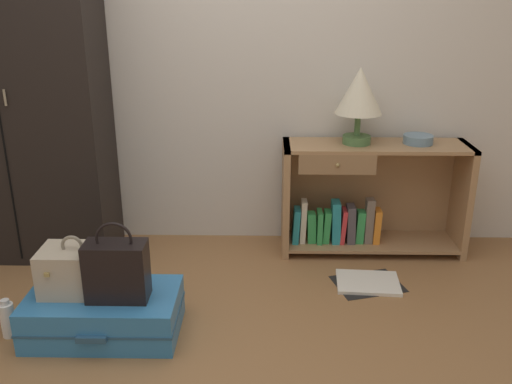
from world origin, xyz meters
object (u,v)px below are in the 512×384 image
handbag (117,270)px  bottle (8,319)px  bookshelf (364,199)px  bowl (418,139)px  table_lamp (359,94)px  open_book_on_floor (368,283)px  train_case (75,270)px  suitcase_large (104,313)px  wardrobe (14,90)px

handbag → bottle: size_ratio=1.97×
bookshelf → bowl: bowl is taller
bowl → bottle: bowl is taller
table_lamp → bowl: table_lamp is taller
open_book_on_floor → table_lamp: bearing=94.7°
bowl → open_book_on_floor: (-0.34, -0.48, -0.73)m
bookshelf → table_lamp: 0.68m
train_case → open_book_on_floor: 1.61m
bottle → open_book_on_floor: bottle is taller
suitcase_large → handbag: handbag is taller
wardrobe → bookshelf: 2.23m
train_case → bottle: 0.41m
wardrobe → bookshelf: (2.11, 0.06, -0.70)m
bookshelf → table_lamp: bearing=-177.1°
wardrobe → bowl: bearing=1.6°
suitcase_large → train_case: size_ratio=2.31×
bowl → train_case: bearing=-152.6°
bottle → handbag: bearing=0.2°
wardrobe → bottle: (0.24, -0.96, -0.95)m
wardrobe → handbag: size_ratio=5.29×
wardrobe → table_lamp: 2.04m
bowl → bookshelf: bearing=-179.3°
train_case → bowl: bearing=27.4°
wardrobe → suitcase_large: (0.70, -0.92, -0.93)m
bowl → train_case: 2.12m
bookshelf → handbag: bearing=-142.4°
wardrobe → bookshelf: size_ratio=1.81×
table_lamp → open_book_on_floor: size_ratio=1.06×
handbag → bottle: (-0.55, -0.00, -0.27)m
bowl → handbag: bowl is taller
wardrobe → suitcase_large: size_ratio=2.82×
table_lamp → bowl: bearing=1.2°
suitcase_large → bottle: size_ratio=3.69×
wardrobe → bowl: (2.42, 0.07, -0.30)m
train_case → open_book_on_floor: size_ratio=0.73×
bottle → open_book_on_floor: 1.92m
train_case → handbag: (0.22, -0.07, 0.04)m
table_lamp → train_case: bearing=-147.2°
table_lamp → bowl: (0.38, 0.01, -0.28)m
wardrobe → open_book_on_floor: 2.35m
suitcase_large → train_case: 0.26m
bottle → table_lamp: bearing=29.4°
open_book_on_floor → wardrobe: bearing=168.7°
train_case → handbag: size_ratio=0.81×
table_lamp → bookshelf: bearing=2.9°
bookshelf → bowl: 0.50m
table_lamp → handbag: (-1.25, -1.01, -0.65)m
bookshelf → suitcase_large: bearing=-145.2°
train_case → handbag: bearing=-16.5°
table_lamp → bottle: table_lamp is taller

